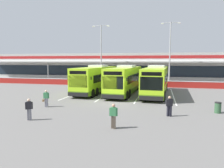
% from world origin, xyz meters
% --- Properties ---
extents(ground_plane, '(200.00, 200.00, 0.00)m').
position_xyz_m(ground_plane, '(0.00, 0.00, 0.00)').
color(ground_plane, '#605E5B').
extents(terminal_building, '(70.00, 13.00, 6.00)m').
position_xyz_m(terminal_building, '(-0.00, 26.91, 3.01)').
color(terminal_building, silver).
rests_on(terminal_building, ground).
extents(red_barrier_wall, '(60.00, 0.40, 1.10)m').
position_xyz_m(red_barrier_wall, '(0.00, 14.50, 0.56)').
color(red_barrier_wall, maroon).
rests_on(red_barrier_wall, ground).
extents(coach_bus_leftmost, '(3.43, 12.27, 3.78)m').
position_xyz_m(coach_bus_leftmost, '(-4.13, 6.82, 1.79)').
color(coach_bus_leftmost, '#9ED11E').
rests_on(coach_bus_leftmost, ground).
extents(coach_bus_left_centre, '(3.43, 12.27, 3.78)m').
position_xyz_m(coach_bus_left_centre, '(0.05, 6.26, 1.79)').
color(coach_bus_left_centre, '#9ED11E').
rests_on(coach_bus_left_centre, ground).
extents(coach_bus_centre, '(3.43, 12.27, 3.78)m').
position_xyz_m(coach_bus_centre, '(4.12, 6.14, 1.79)').
color(coach_bus_centre, '#9ED11E').
rests_on(coach_bus_centre, ground).
extents(bay_stripe_far_west, '(0.14, 13.00, 0.01)m').
position_xyz_m(bay_stripe_far_west, '(-6.30, 6.00, 0.00)').
color(bay_stripe_far_west, silver).
rests_on(bay_stripe_far_west, ground).
extents(bay_stripe_west, '(0.14, 13.00, 0.01)m').
position_xyz_m(bay_stripe_west, '(-2.10, 6.00, 0.00)').
color(bay_stripe_west, silver).
rests_on(bay_stripe_west, ground).
extents(bay_stripe_mid_west, '(0.14, 13.00, 0.01)m').
position_xyz_m(bay_stripe_mid_west, '(2.10, 6.00, 0.00)').
color(bay_stripe_mid_west, silver).
rests_on(bay_stripe_mid_west, ground).
extents(bay_stripe_centre, '(0.14, 13.00, 0.01)m').
position_xyz_m(bay_stripe_centre, '(6.30, 6.00, 0.00)').
color(bay_stripe_centre, silver).
rests_on(bay_stripe_centre, ground).
extents(pedestrian_with_handbag, '(0.65, 0.34, 1.62)m').
position_xyz_m(pedestrian_with_handbag, '(-5.85, -3.79, 0.86)').
color(pedestrian_with_handbag, slate).
rests_on(pedestrian_with_handbag, ground).
extents(pedestrian_in_dark_coat, '(0.54, 0.30, 1.62)m').
position_xyz_m(pedestrian_in_dark_coat, '(1.79, -8.72, 0.87)').
color(pedestrian_in_dark_coat, '#4C4238').
rests_on(pedestrian_in_dark_coat, ground).
extents(pedestrian_child, '(0.53, 0.34, 1.62)m').
position_xyz_m(pedestrian_child, '(5.43, -4.77, 0.87)').
color(pedestrian_child, black).
rests_on(pedestrian_child, ground).
extents(pedestrian_near_bin, '(0.50, 0.37, 1.62)m').
position_xyz_m(pedestrian_near_bin, '(-4.69, -8.20, 0.87)').
color(pedestrian_near_bin, slate).
rests_on(pedestrian_near_bin, ground).
extents(lamp_post_west, '(3.24, 0.28, 11.00)m').
position_xyz_m(lamp_post_west, '(-6.26, 17.02, 6.29)').
color(lamp_post_west, '#9E9EA3').
rests_on(lamp_post_west, ground).
extents(lamp_post_centre, '(3.24, 0.28, 11.00)m').
position_xyz_m(lamp_post_centre, '(6.17, 16.68, 6.29)').
color(lamp_post_centre, '#9E9EA3').
rests_on(lamp_post_centre, ground).
extents(litter_bin, '(0.54, 0.54, 0.93)m').
position_xyz_m(litter_bin, '(9.46, -2.74, 0.47)').
color(litter_bin, '#2D5133').
rests_on(litter_bin, ground).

